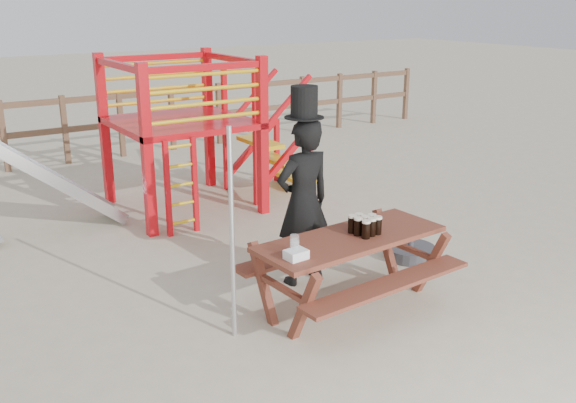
% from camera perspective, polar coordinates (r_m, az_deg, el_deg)
% --- Properties ---
extents(ground, '(60.00, 60.00, 0.00)m').
position_cam_1_polar(ground, '(6.10, 3.38, -9.73)').
color(ground, '#B8AB8F').
rests_on(ground, ground).
extents(back_fence, '(15.09, 0.09, 1.20)m').
position_cam_1_polar(back_fence, '(11.97, -16.95, 7.00)').
color(back_fence, brown).
rests_on(back_fence, ground).
extents(playground_fort, '(4.71, 1.84, 2.10)m').
position_cam_1_polar(playground_fort, '(8.78, -9.86, 6.06)').
color(playground_fort, red).
rests_on(playground_fort, ground).
extents(picnic_table, '(1.91, 1.37, 0.71)m').
position_cam_1_polar(picnic_table, '(6.03, 5.55, -5.43)').
color(picnic_table, brown).
rests_on(picnic_table, ground).
extents(man_with_hat, '(0.63, 0.42, 2.01)m').
position_cam_1_polar(man_with_hat, '(6.38, 1.38, 0.32)').
color(man_with_hat, black).
rests_on(man_with_hat, ground).
extents(metal_pole, '(0.04, 0.04, 1.85)m').
position_cam_1_polar(metal_pole, '(5.33, -5.00, -3.09)').
color(metal_pole, '#B2B2B7').
rests_on(metal_pole, ground).
extents(parasol_base, '(0.57, 0.57, 0.24)m').
position_cam_1_polar(parasol_base, '(7.38, 10.81, -4.42)').
color(parasol_base, '#353439').
rests_on(parasol_base, ground).
extents(paper_bag, '(0.19, 0.15, 0.08)m').
position_cam_1_polar(paper_bag, '(5.39, 0.73, -4.73)').
color(paper_bag, white).
rests_on(paper_bag, picnic_table).
extents(stout_pints, '(0.25, 0.27, 0.17)m').
position_cam_1_polar(stout_pints, '(5.97, 6.87, -2.10)').
color(stout_pints, black).
rests_on(stout_pints, picnic_table).
extents(empty_glasses, '(0.14, 0.17, 0.15)m').
position_cam_1_polar(empty_glasses, '(5.48, 0.60, -4.01)').
color(empty_glasses, silver).
rests_on(empty_glasses, picnic_table).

